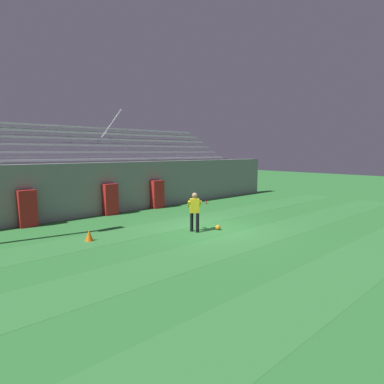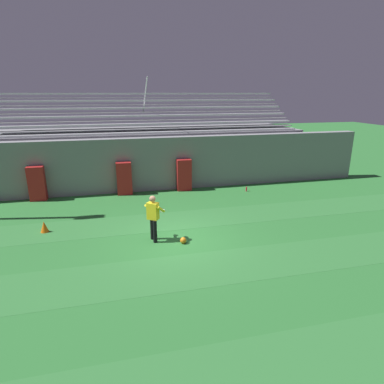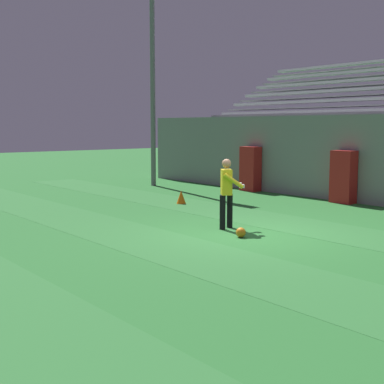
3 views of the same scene
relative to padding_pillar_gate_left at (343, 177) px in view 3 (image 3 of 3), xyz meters
The scene contains 9 objects.
ground_plane 6.21m from the padding_pillar_gate_left, 75.32° to the right, with size 80.00×80.00×0.00m, color #2D7533.
turf_stripe_mid 8.22m from the padding_pillar_gate_left, 79.02° to the right, with size 28.00×1.96×0.01m, color #337A38.
turf_stripe_far 4.48m from the padding_pillar_gate_left, 69.25° to the right, with size 28.00×1.96×0.01m, color #337A38.
padding_pillar_gate_left is the anchor object (origin of this frame).
padding_pillar_far_left 4.12m from the padding_pillar_gate_left, behind, with size 0.75×0.44×1.67m, color #B21E1E.
floodlight_pole 9.29m from the padding_pillar_gate_left, 167.43° to the right, with size 0.90×0.36×8.46m.
goalkeeper 5.83m from the padding_pillar_gate_left, 82.23° to the right, with size 0.74×0.72×1.67m.
soccer_ball 6.53m from the padding_pillar_gate_left, 74.41° to the right, with size 0.22×0.22×0.22m, color orange.
traffic_cone 5.19m from the padding_pillar_gate_left, 127.35° to the right, with size 0.30×0.30×0.42m, color orange.
Camera 3 is at (8.46, -8.45, 2.45)m, focal length 50.00 mm.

